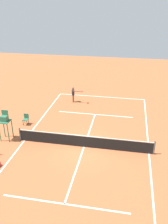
{
  "coord_description": "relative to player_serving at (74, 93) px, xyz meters",
  "views": [
    {
      "loc": [
        -2.86,
        15.02,
        10.06
      ],
      "look_at": [
        0.81,
        -4.28,
        0.8
      ],
      "focal_mm": 39.32,
      "sensor_mm": 36.0,
      "label": 1
    }
  ],
  "objects": [
    {
      "name": "tennis_net",
      "position": [
        -2.66,
        8.19,
        -0.48
      ],
      "size": [
        10.07,
        0.1,
        1.07
      ],
      "color": "#4C4C51",
      "rests_on": "ground"
    },
    {
      "name": "court_lines",
      "position": [
        -2.66,
        8.19,
        -0.97
      ],
      "size": [
        9.47,
        20.54,
        0.01
      ],
      "color": "white",
      "rests_on": "ground"
    },
    {
      "name": "courtside_chair_mid",
      "position": [
        2.94,
        5.62,
        -0.44
      ],
      "size": [
        0.44,
        0.46,
        0.95
      ],
      "color": "#262626",
      "rests_on": "ground"
    },
    {
      "name": "player_serving",
      "position": [
        0.0,
        0.0,
        0.0
      ],
      "size": [
        1.25,
        0.55,
        1.64
      ],
      "rotation": [
        0.0,
        0.0,
        1.57
      ],
      "color": "brown",
      "rests_on": "ground"
    },
    {
      "name": "umpire_chair",
      "position": [
        3.42,
        8.22,
        0.63
      ],
      "size": [
        0.8,
        0.8,
        2.41
      ],
      "color": "#2D6B4C",
      "rests_on": "ground"
    },
    {
      "name": "ground_plane",
      "position": [
        -2.66,
        8.19,
        -0.97
      ],
      "size": [
        60.0,
        60.0,
        0.0
      ],
      "primitive_type": "plane",
      "color": "#AD5933"
    },
    {
      "name": "tennis_ball",
      "position": [
        -0.03,
        2.82,
        -0.94
      ],
      "size": [
        0.07,
        0.07,
        0.07
      ],
      "primitive_type": "sphere",
      "color": "#CCE033",
      "rests_on": "ground"
    }
  ]
}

